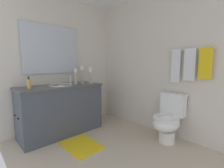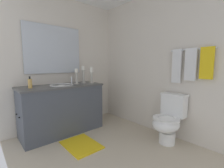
% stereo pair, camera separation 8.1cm
% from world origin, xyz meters
% --- Properties ---
extents(floor, '(3.09, 2.23, 0.02)m').
position_xyz_m(floor, '(0.00, 0.00, -0.01)').
color(floor, beige).
rests_on(floor, ground).
extents(wall_back, '(3.09, 0.04, 2.45)m').
position_xyz_m(wall_back, '(0.00, 1.11, 1.23)').
color(wall_back, silver).
rests_on(wall_back, ground).
extents(wall_left, '(0.04, 2.23, 2.45)m').
position_xyz_m(wall_left, '(-1.54, 0.00, 1.23)').
color(wall_left, silver).
rests_on(wall_left, ground).
extents(vanity_cabinet, '(0.58, 1.39, 0.85)m').
position_xyz_m(vanity_cabinet, '(-1.22, -0.21, 0.42)').
color(vanity_cabinet, '#474C56').
rests_on(vanity_cabinet, ground).
extents(sink_basin, '(0.40, 0.40, 0.24)m').
position_xyz_m(sink_basin, '(-1.22, -0.21, 0.81)').
color(sink_basin, white).
rests_on(sink_basin, vanity_cabinet).
extents(mirror, '(0.02, 1.01, 0.85)m').
position_xyz_m(mirror, '(-1.50, -0.21, 1.47)').
color(mirror, silver).
extents(candle_holder_tall, '(0.09, 0.09, 0.31)m').
position_xyz_m(candle_holder_tall, '(-1.14, 0.36, 1.01)').
color(candle_holder_tall, '#B7B2A5').
rests_on(candle_holder_tall, vanity_cabinet).
extents(candle_holder_short, '(0.09, 0.09, 0.33)m').
position_xyz_m(candle_holder_short, '(-1.25, 0.25, 1.02)').
color(candle_holder_short, '#B7B2A5').
rests_on(candle_holder_short, vanity_cabinet).
extents(candle_holder_mid, '(0.09, 0.09, 0.28)m').
position_xyz_m(candle_holder_mid, '(-1.20, 0.07, 0.99)').
color(candle_holder_mid, '#B7B2A5').
rests_on(candle_holder_mid, vanity_cabinet).
extents(soap_bottle, '(0.06, 0.06, 0.18)m').
position_xyz_m(soap_bottle, '(-1.19, -0.71, 0.92)').
color(soap_bottle, '#E5B259').
rests_on(soap_bottle, vanity_cabinet).
extents(toilet, '(0.39, 0.54, 0.75)m').
position_xyz_m(toilet, '(0.22, 0.83, 0.37)').
color(toilet, white).
rests_on(toilet, ground).
extents(towel_bar, '(0.62, 0.02, 0.02)m').
position_xyz_m(towel_bar, '(0.41, 1.05, 1.42)').
color(towel_bar, silver).
extents(towel_near_vanity, '(0.14, 0.03, 0.52)m').
position_xyz_m(towel_near_vanity, '(0.20, 1.04, 1.18)').
color(towel_near_vanity, white).
rests_on(towel_near_vanity, towel_bar).
extents(towel_center, '(0.16, 0.03, 0.47)m').
position_xyz_m(towel_center, '(0.41, 1.04, 1.20)').
color(towel_center, white).
rests_on(towel_center, towel_bar).
extents(towel_near_corner, '(0.17, 0.03, 0.43)m').
position_xyz_m(towel_near_corner, '(0.62, 1.04, 1.22)').
color(towel_near_corner, yellow).
rests_on(towel_near_corner, towel_bar).
extents(bath_mat, '(0.60, 0.44, 0.02)m').
position_xyz_m(bath_mat, '(-0.59, -0.21, 0.01)').
color(bath_mat, yellow).
rests_on(bath_mat, ground).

